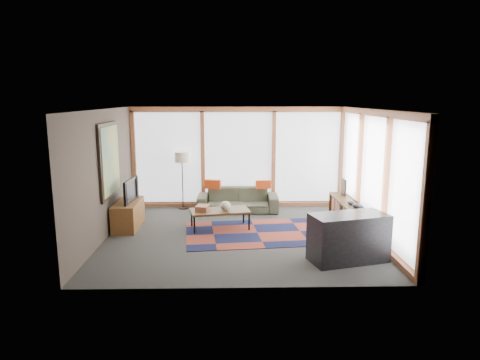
{
  "coord_description": "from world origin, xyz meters",
  "views": [
    {
      "loc": [
        -0.2,
        -8.52,
        2.82
      ],
      "look_at": [
        0.0,
        0.4,
        1.1
      ],
      "focal_mm": 32.0,
      "sensor_mm": 36.0,
      "label": 1
    }
  ],
  "objects_px": {
    "sofa": "(238,200)",
    "bar_counter": "(348,238)",
    "tv_console": "(128,215)",
    "floor_lamp": "(182,180)",
    "bookshelf": "(348,214)",
    "coffee_table": "(220,219)",
    "television": "(127,190)"
  },
  "relations": [
    {
      "from": "bookshelf",
      "to": "television",
      "type": "relative_size",
      "value": 2.42
    },
    {
      "from": "sofa",
      "to": "bar_counter",
      "type": "relative_size",
      "value": 1.51
    },
    {
      "from": "bar_counter",
      "to": "floor_lamp",
      "type": "bearing_deg",
      "value": 116.74
    },
    {
      "from": "coffee_table",
      "to": "bar_counter",
      "type": "relative_size",
      "value": 0.95
    },
    {
      "from": "coffee_table",
      "to": "sofa",
      "type": "bearing_deg",
      "value": 74.14
    },
    {
      "from": "sofa",
      "to": "bookshelf",
      "type": "height_order",
      "value": "sofa"
    },
    {
      "from": "bar_counter",
      "to": "sofa",
      "type": "bearing_deg",
      "value": 103.96
    },
    {
      "from": "tv_console",
      "to": "bar_counter",
      "type": "xyz_separation_m",
      "value": [
        4.31,
        -2.05,
        0.13
      ]
    },
    {
      "from": "television",
      "to": "bar_counter",
      "type": "relative_size",
      "value": 0.66
    },
    {
      "from": "coffee_table",
      "to": "television",
      "type": "distance_m",
      "value": 2.12
    },
    {
      "from": "floor_lamp",
      "to": "bar_counter",
      "type": "relative_size",
      "value": 1.11
    },
    {
      "from": "bookshelf",
      "to": "tv_console",
      "type": "height_order",
      "value": "tv_console"
    },
    {
      "from": "tv_console",
      "to": "bar_counter",
      "type": "height_order",
      "value": "bar_counter"
    },
    {
      "from": "tv_console",
      "to": "television",
      "type": "xyz_separation_m",
      "value": [
        0.0,
        -0.0,
        0.55
      ]
    },
    {
      "from": "floor_lamp",
      "to": "bar_counter",
      "type": "xyz_separation_m",
      "value": [
        3.29,
        -3.69,
        -0.32
      ]
    },
    {
      "from": "sofa",
      "to": "floor_lamp",
      "type": "height_order",
      "value": "floor_lamp"
    },
    {
      "from": "sofa",
      "to": "bookshelf",
      "type": "bearing_deg",
      "value": -26.67
    },
    {
      "from": "floor_lamp",
      "to": "bookshelf",
      "type": "relative_size",
      "value": 0.69
    },
    {
      "from": "bookshelf",
      "to": "tv_console",
      "type": "relative_size",
      "value": 1.82
    },
    {
      "from": "coffee_table",
      "to": "tv_console",
      "type": "distance_m",
      "value": 2.02
    },
    {
      "from": "sofa",
      "to": "tv_console",
      "type": "height_order",
      "value": "same"
    },
    {
      "from": "bookshelf",
      "to": "bar_counter",
      "type": "xyz_separation_m",
      "value": [
        -0.58,
        -2.09,
        0.15
      ]
    },
    {
      "from": "floor_lamp",
      "to": "bookshelf",
      "type": "bearing_deg",
      "value": -22.42
    },
    {
      "from": "tv_console",
      "to": "bookshelf",
      "type": "bearing_deg",
      "value": 0.49
    },
    {
      "from": "bookshelf",
      "to": "bar_counter",
      "type": "distance_m",
      "value": 2.18
    },
    {
      "from": "sofa",
      "to": "bookshelf",
      "type": "distance_m",
      "value": 2.77
    },
    {
      "from": "sofa",
      "to": "bar_counter",
      "type": "height_order",
      "value": "bar_counter"
    },
    {
      "from": "sofa",
      "to": "bar_counter",
      "type": "xyz_separation_m",
      "value": [
        1.88,
        -3.39,
        0.13
      ]
    },
    {
      "from": "bar_counter",
      "to": "tv_console",
      "type": "bearing_deg",
      "value": 139.56
    },
    {
      "from": "sofa",
      "to": "bar_counter",
      "type": "distance_m",
      "value": 3.88
    },
    {
      "from": "sofa",
      "to": "floor_lamp",
      "type": "distance_m",
      "value": 1.51
    },
    {
      "from": "bookshelf",
      "to": "floor_lamp",
      "type": "bearing_deg",
      "value": 157.58
    }
  ]
}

